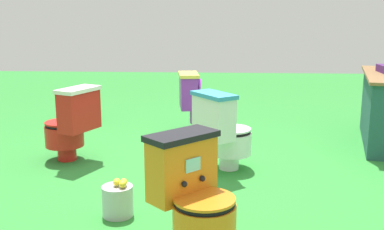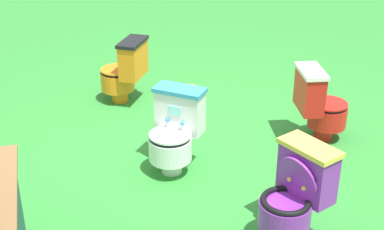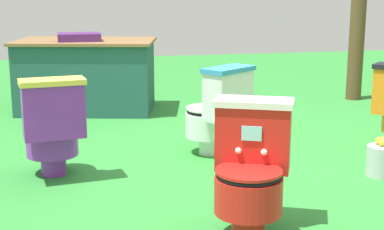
{
  "view_description": "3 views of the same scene",
  "coord_description": "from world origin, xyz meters",
  "views": [
    {
      "loc": [
        4.06,
        0.24,
        1.43
      ],
      "look_at": [
        -0.15,
        -0.0,
        0.5
      ],
      "focal_mm": 44.24,
      "sensor_mm": 36.0,
      "label": 1
    },
    {
      "loc": [
        -3.78,
        2.2,
        2.54
      ],
      "look_at": [
        0.16,
        -0.01,
        0.35
      ],
      "focal_mm": 51.23,
      "sensor_mm": 36.0,
      "label": 2
    },
    {
      "loc": [
        -1.21,
        -4.06,
        1.34
      ],
      "look_at": [
        -0.34,
        -0.01,
        0.41
      ],
      "focal_mm": 54.07,
      "sensor_mm": 36.0,
      "label": 3
    }
  ],
  "objects": [
    {
      "name": "lemon_bucket",
      "position": [
        0.96,
        -0.46,
        0.12
      ],
      "size": [
        0.22,
        0.22,
        0.28
      ],
      "color": "#B7B7BF",
      "rests_on": "ground"
    },
    {
      "name": "toilet_orange",
      "position": [
        1.46,
        0.1,
        0.37
      ],
      "size": [
        0.63,
        0.63,
        0.73
      ],
      "rotation": [
        0.0,
        0.0,
        5.49
      ],
      "color": "orange",
      "rests_on": "ground"
    },
    {
      "name": "toilet_white",
      "position": [
        -0.07,
        0.29,
        0.37
      ],
      "size": [
        0.62,
        0.63,
        0.73
      ],
      "rotation": [
        0.0,
        0.0,
        0.64
      ],
      "color": "white",
      "rests_on": "ground"
    },
    {
      "name": "ground",
      "position": [
        0.0,
        0.0,
        0.0
      ],
      "size": [
        14.0,
        14.0,
        0.0
      ],
      "primitive_type": "plane",
      "color": "#2D8433"
    },
    {
      "name": "toilet_purple",
      "position": [
        -1.34,
        -0.0,
        0.37
      ],
      "size": [
        0.47,
        0.54,
        0.73
      ],
      "rotation": [
        0.0,
        0.0,
        0.14
      ],
      "color": "purple",
      "rests_on": "ground"
    },
    {
      "name": "toilet_red",
      "position": [
        -0.26,
        -1.17,
        0.37
      ],
      "size": [
        0.57,
        0.61,
        0.73
      ],
      "rotation": [
        0.0,
        0.0,
        2.72
      ],
      "color": "red",
      "rests_on": "ground"
    }
  ]
}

